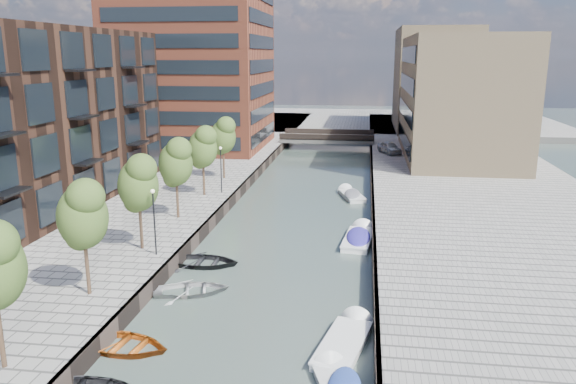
% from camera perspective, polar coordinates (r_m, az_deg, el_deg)
% --- Properties ---
extents(water, '(300.00, 300.00, 0.00)m').
position_cam_1_polar(water, '(49.09, 1.45, -1.47)').
color(water, '#38473F').
rests_on(water, ground).
extents(quay_right, '(20.00, 140.00, 1.00)m').
position_cam_1_polar(quay_right, '(49.85, 20.06, -1.49)').
color(quay_right, gray).
rests_on(quay_right, ground).
extents(quay_wall_left, '(0.25, 140.00, 1.00)m').
position_cam_1_polar(quay_wall_left, '(49.99, -5.51, -0.66)').
color(quay_wall_left, '#332823').
rests_on(quay_wall_left, ground).
extents(quay_wall_right, '(0.25, 140.00, 1.00)m').
position_cam_1_polar(quay_wall_right, '(48.69, 8.61, -1.14)').
color(quay_wall_right, '#332823').
rests_on(quay_wall_right, ground).
extents(far_closure, '(80.00, 40.00, 1.00)m').
position_cam_1_polar(far_closure, '(107.91, 5.08, 7.15)').
color(far_closure, gray).
rests_on(far_closure, ground).
extents(apartment_block, '(8.00, 38.00, 14.00)m').
position_cam_1_polar(apartment_block, '(45.13, -26.38, 6.11)').
color(apartment_block, black).
rests_on(apartment_block, quay_left).
extents(tower, '(18.00, 18.00, 30.00)m').
position_cam_1_polar(tower, '(75.49, -9.65, 15.96)').
color(tower, brown).
rests_on(tower, quay_left).
extents(tan_block_near, '(12.00, 25.00, 14.00)m').
position_cam_1_polar(tan_block_near, '(70.07, 16.90, 9.19)').
color(tan_block_near, tan).
rests_on(tan_block_near, quay_right).
extents(tan_block_far, '(12.00, 20.00, 16.00)m').
position_cam_1_polar(tan_block_far, '(95.75, 14.60, 11.03)').
color(tan_block_far, tan).
rests_on(tan_block_far, quay_right).
extents(bridge, '(13.00, 6.00, 1.30)m').
position_cam_1_polar(bridge, '(80.07, 4.05, 5.49)').
color(bridge, gray).
rests_on(bridge, ground).
extents(tree_2, '(2.50, 2.50, 5.95)m').
position_cam_1_polar(tree_2, '(29.60, -20.17, -1.99)').
color(tree_2, '#382619').
rests_on(tree_2, quay_left).
extents(tree_3, '(2.50, 2.50, 5.95)m').
position_cam_1_polar(tree_3, '(35.72, -14.99, 1.01)').
color(tree_3, '#382619').
rests_on(tree_3, quay_left).
extents(tree_4, '(2.50, 2.50, 5.95)m').
position_cam_1_polar(tree_4, '(42.12, -11.35, 3.11)').
color(tree_4, '#382619').
rests_on(tree_4, quay_left).
extents(tree_5, '(2.50, 2.50, 5.95)m').
position_cam_1_polar(tree_5, '(48.68, -8.67, 4.64)').
color(tree_5, '#382619').
rests_on(tree_5, quay_left).
extents(tree_6, '(2.50, 2.50, 5.95)m').
position_cam_1_polar(tree_6, '(55.35, -6.63, 5.80)').
color(tree_6, '#382619').
rests_on(tree_6, quay_left).
extents(lamp_1, '(0.24, 0.24, 4.12)m').
position_cam_1_polar(lamp_1, '(34.77, -13.46, -2.30)').
color(lamp_1, black).
rests_on(lamp_1, quay_left).
extents(lamp_2, '(0.24, 0.24, 4.12)m').
position_cam_1_polar(lamp_2, '(49.59, -6.83, 2.76)').
color(lamp_2, black).
rests_on(lamp_2, quay_left).
extents(sloop_2, '(4.70, 3.64, 0.90)m').
position_cam_1_polar(sloop_2, '(27.30, -16.32, -15.08)').
color(sloop_2, '#A24711').
rests_on(sloop_2, ground).
extents(sloop_3, '(4.87, 4.08, 0.87)m').
position_cam_1_polar(sloop_3, '(32.19, -9.73, -10.09)').
color(sloop_3, '#ADADAB').
rests_on(sloop_3, ground).
extents(sloop_4, '(4.59, 3.29, 0.95)m').
position_cam_1_polar(sloop_4, '(36.10, -8.60, -7.35)').
color(sloop_4, black).
rests_on(sloop_4, ground).
extents(motorboat_2, '(2.76, 5.27, 1.67)m').
position_cam_1_polar(motorboat_2, '(26.89, 5.98, -14.79)').
color(motorboat_2, white).
rests_on(motorboat_2, ground).
extents(motorboat_3, '(2.39, 5.47, 1.77)m').
position_cam_1_polar(motorboat_3, '(40.45, 7.24, -4.63)').
color(motorboat_3, white).
rests_on(motorboat_3, ground).
extents(motorboat_4, '(2.83, 4.79, 1.51)m').
position_cam_1_polar(motorboat_4, '(52.61, 6.40, -0.30)').
color(motorboat_4, silver).
rests_on(motorboat_4, ground).
extents(car, '(3.29, 4.64, 1.47)m').
position_cam_1_polar(car, '(70.60, 10.27, 4.46)').
color(car, '#ACB0B1').
rests_on(car, quay_right).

